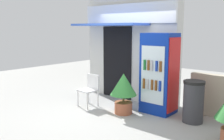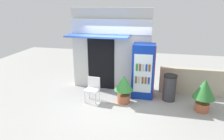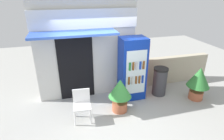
{
  "view_description": "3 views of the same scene",
  "coord_description": "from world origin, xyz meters",
  "views": [
    {
      "loc": [
        4.09,
        -4.5,
        2.06
      ],
      "look_at": [
        -0.05,
        0.37,
        1.02
      ],
      "focal_mm": 40.93,
      "sensor_mm": 36.0,
      "label": 1
    },
    {
      "loc": [
        1.37,
        -6.05,
        3.28
      ],
      "look_at": [
        -0.04,
        0.41,
        1.11
      ],
      "focal_mm": 32.69,
      "sensor_mm": 36.0,
      "label": 2
    },
    {
      "loc": [
        -0.99,
        -3.96,
        3.24
      ],
      "look_at": [
        0.27,
        0.63,
        1.14
      ],
      "focal_mm": 29.6,
      "sensor_mm": 36.0,
      "label": 3
    }
  ],
  "objects": [
    {
      "name": "potted_plant_curbside",
      "position": [
        2.93,
        0.23,
        0.67
      ],
      "size": [
        0.69,
        0.69,
        1.08
      ],
      "color": "#AD5B3D",
      "rests_on": "ground"
    },
    {
      "name": "ground",
      "position": [
        0.0,
        0.0,
        0.0
      ],
      "size": [
        16.0,
        16.0,
        0.0
      ],
      "primitive_type": "plane",
      "color": "#A3A39E"
    },
    {
      "name": "trash_bin",
      "position": [
        1.93,
        0.8,
        0.47
      ],
      "size": [
        0.47,
        0.47,
        0.94
      ],
      "color": "#38383D",
      "rests_on": "ground"
    },
    {
      "name": "potted_plant_near_shop",
      "position": [
        0.4,
        0.27,
        0.61
      ],
      "size": [
        0.65,
        0.65,
        1.0
      ],
      "color": "#AD5B3D",
      "rests_on": "ground"
    },
    {
      "name": "plastic_chair",
      "position": [
        -0.68,
        0.19,
        0.5
      ],
      "size": [
        0.48,
        0.46,
        0.85
      ],
      "color": "white",
      "rests_on": "ground"
    },
    {
      "name": "drink_cooler",
      "position": [
        1.0,
        0.91,
        0.98
      ],
      "size": [
        0.79,
        0.67,
        1.96
      ],
      "color": "#0C2D9E",
      "rests_on": "ground"
    },
    {
      "name": "storefront_building",
      "position": [
        -0.33,
        1.49,
        1.61
      ],
      "size": [
        3.05,
        1.14,
        3.14
      ],
      "color": "silver",
      "rests_on": "ground"
    },
    {
      "name": "stone_boundary_wall",
      "position": [
        2.9,
        1.51,
        0.5
      ],
      "size": [
        2.62,
        0.22,
        1.0
      ],
      "primitive_type": "cube",
      "color": "#B7AD93",
      "rests_on": "ground"
    }
  ]
}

